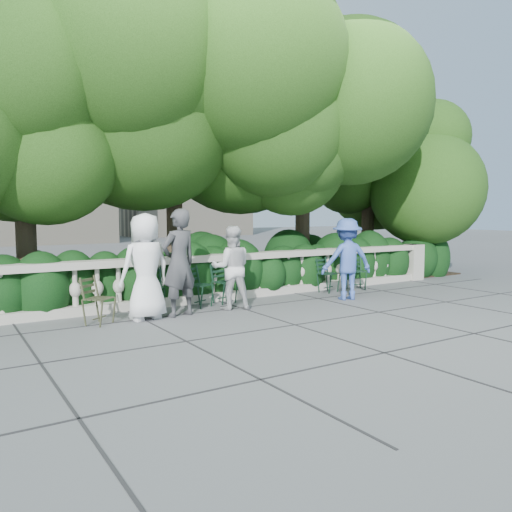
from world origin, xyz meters
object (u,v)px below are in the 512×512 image
chair_c (229,304)px  chair_d (206,308)px  person_businessman (145,267)px  chair_weathered (107,325)px  person_casual_man (231,268)px  person_woman_grey (179,263)px  chair_f (358,290)px  chair_b (155,312)px  person_older_blue (347,259)px  chair_e (333,293)px

chair_c → chair_d: bearing=179.0°
chair_d → person_businessman: size_ratio=0.45×
chair_weathered → person_casual_man: person_casual_man is taller
person_businessman → person_woman_grey: person_woman_grey is taller
chair_d → person_businessman: person_businessman is taller
chair_f → person_woman_grey: size_ratio=0.43×
chair_c → person_businessman: 2.25m
chair_b → chair_c: bearing=8.7°
chair_b → person_older_blue: person_older_blue is taller
chair_weathered → person_older_blue: 5.23m
chair_e → person_businessman: 4.88m
person_businessman → chair_d: bearing=-172.1°
chair_f → chair_weathered: 6.30m
chair_weathered → person_businessman: person_businessman is taller
chair_b → person_casual_man: person_casual_man is taller
chair_e → chair_f: (0.78, -0.02, 0.00)m
chair_c → chair_d: (-0.59, -0.12, 0.00)m
chair_c → chair_e: size_ratio=1.00×
person_businessman → person_older_blue: (4.41, -0.39, -0.06)m
chair_e → person_older_blue: bearing=-128.1°
chair_b → person_businessman: 1.16m
chair_f → person_woman_grey: person_woman_grey is taller
chair_c → person_older_blue: 2.74m
person_casual_man → person_older_blue: person_older_blue is taller
chair_f → person_older_blue: person_older_blue is taller
chair_e → chair_c: bearing=163.7°
chair_f → person_woman_grey: 5.05m
chair_weathered → chair_f: bearing=-34.1°
chair_d → person_woman_grey: (-0.77, -0.44, 0.98)m
chair_c → chair_weathered: (-2.70, -0.59, 0.00)m
person_woman_grey → person_older_blue: (3.80, -0.33, -0.10)m
chair_b → person_older_blue: 4.24m
person_businessman → person_casual_man: (1.76, 0.03, -0.12)m
chair_weathered → person_older_blue: size_ratio=0.47×
person_woman_grey → chair_weathered: bearing=-12.0°
chair_d → chair_e: same height
chair_e → person_businessman: bearing=170.4°
chair_e → chair_f: size_ratio=1.00×
chair_e → person_older_blue: person_older_blue is taller
person_woman_grey → person_casual_man: 1.16m
person_casual_man → chair_d: bearing=-21.4°
chair_weathered → person_businessman: 1.19m
chair_b → chair_d: (1.01, -0.17, 0.00)m
chair_e → chair_b: bearing=163.5°
chair_b → person_businessman: person_businessman is taller
chair_e → person_casual_man: person_casual_man is taller
person_older_blue → person_businessman: bearing=12.5°
chair_c → chair_e: bearing=-13.6°
chair_b → person_casual_man: size_ratio=0.51×
chair_d → chair_e: bearing=-26.5°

